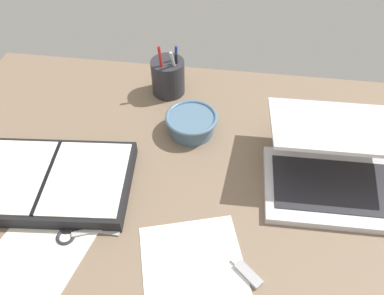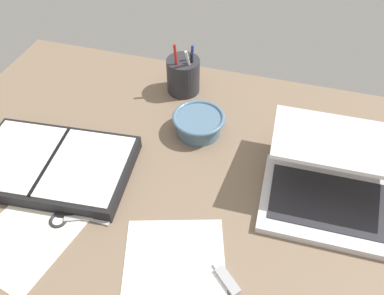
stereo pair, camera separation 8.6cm
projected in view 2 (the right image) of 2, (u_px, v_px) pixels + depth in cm
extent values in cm
cube|color=#75604C|center=(188.00, 198.00, 85.84)|extent=(140.00, 100.00, 2.00)
cube|color=silver|center=(335.00, 205.00, 82.10)|extent=(32.80, 22.11, 1.80)
cube|color=#232328|center=(336.00, 203.00, 81.36)|extent=(28.78, 16.04, 0.24)
cube|color=silver|center=(350.00, 142.00, 79.60)|extent=(32.79, 21.86, 4.87)
cube|color=navy|center=(350.00, 144.00, 79.35)|extent=(30.16, 19.62, 3.99)
cylinder|color=slate|center=(199.00, 125.00, 97.76)|extent=(11.67, 11.67, 4.88)
torus|color=slate|center=(199.00, 118.00, 95.99)|extent=(13.74, 13.74, 1.10)
cylinder|color=#28282D|center=(183.00, 76.00, 108.07)|extent=(9.53, 9.53, 10.32)
cylinder|color=black|center=(192.00, 71.00, 106.09)|extent=(0.81, 1.70, 12.37)
cylinder|color=#233899|center=(192.00, 66.00, 106.65)|extent=(1.45, 1.72, 13.88)
cylinder|color=#B21E1E|center=(177.00, 70.00, 104.14)|extent=(2.02, 1.31, 15.31)
cylinder|color=#B7B7BC|center=(190.00, 70.00, 104.74)|extent=(2.25, 4.44, 14.15)
cube|color=black|center=(53.00, 165.00, 89.02)|extent=(39.11, 26.69, 3.46)
cube|color=silver|center=(15.00, 155.00, 88.80)|extent=(19.15, 22.73, 0.30)
cube|color=silver|center=(87.00, 165.00, 86.50)|extent=(19.15, 22.73, 0.30)
cube|color=black|center=(50.00, 160.00, 87.54)|extent=(2.82, 21.16, 0.30)
cube|color=#B7B7BC|center=(88.00, 217.00, 80.45)|extent=(9.77, 5.01, 0.30)
cube|color=#B7B7BC|center=(88.00, 217.00, 80.67)|extent=(10.11, 1.42, 0.30)
torus|color=#232328|center=(58.00, 220.00, 80.17)|extent=(3.90, 3.90, 0.70)
torus|color=#232328|center=(62.00, 210.00, 81.98)|extent=(3.90, 3.90, 0.70)
cube|color=white|center=(174.00, 285.00, 70.63)|extent=(27.33, 32.98, 0.16)
cube|color=silver|center=(33.00, 229.00, 78.93)|extent=(23.03, 28.00, 0.16)
cube|color=#99999E|center=(228.00, 281.00, 70.77)|extent=(5.81, 5.49, 1.00)
cube|color=silver|center=(217.00, 266.00, 72.87)|extent=(1.69, 1.69, 0.60)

